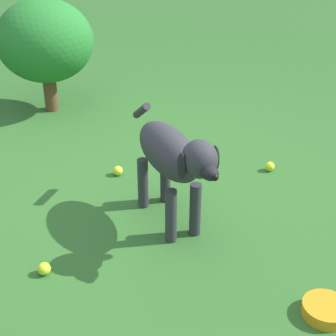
% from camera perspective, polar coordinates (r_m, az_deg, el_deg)
% --- Properties ---
extents(ground, '(14.00, 14.00, 0.00)m').
position_cam_1_polar(ground, '(3.32, -2.97, -3.15)').
color(ground, '#2D6026').
extents(dog, '(0.54, 0.89, 0.67)m').
position_cam_1_polar(dog, '(2.84, 0.50, 1.22)').
color(dog, '#2D2D33').
rests_on(dog, ground).
extents(tennis_ball_0, '(0.07, 0.07, 0.07)m').
position_cam_1_polar(tennis_ball_0, '(3.56, -5.48, -0.30)').
color(tennis_ball_0, '#CCE434').
rests_on(tennis_ball_0, ground).
extents(tennis_ball_1, '(0.07, 0.07, 0.07)m').
position_cam_1_polar(tennis_ball_1, '(3.66, 11.02, 0.17)').
color(tennis_ball_1, yellow).
rests_on(tennis_ball_1, ground).
extents(tennis_ball_2, '(0.07, 0.07, 0.07)m').
position_cam_1_polar(tennis_ball_2, '(2.77, -13.33, -10.62)').
color(tennis_ball_2, '#CFE42A').
rests_on(tennis_ball_2, ground).
extents(water_bowl, '(0.22, 0.22, 0.06)m').
position_cam_1_polar(water_bowl, '(2.59, 16.81, -14.56)').
color(water_bowl, orange).
rests_on(water_bowl, ground).
extents(shrub_near, '(0.80, 0.72, 0.95)m').
position_cam_1_polar(shrub_near, '(4.52, -13.28, 13.28)').
color(shrub_near, brown).
rests_on(shrub_near, ground).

